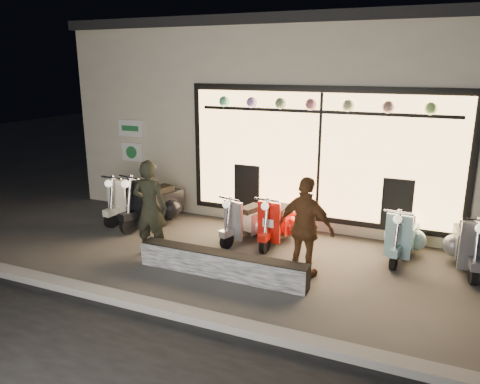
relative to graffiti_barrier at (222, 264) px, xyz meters
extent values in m
plane|color=#383533|center=(0.06, 0.65, -0.20)|extent=(40.00, 40.00, 0.00)
cube|color=slate|center=(0.06, -1.35, -0.14)|extent=(40.00, 0.25, 0.12)
cube|color=beige|center=(0.06, 5.65, 1.80)|extent=(10.00, 6.00, 4.00)
cube|color=black|center=(0.06, 5.65, 3.90)|extent=(10.20, 6.20, 0.20)
cube|color=black|center=(0.86, 2.63, 1.35)|extent=(5.45, 0.06, 2.65)
cube|color=#FFBF6B|center=(0.86, 2.59, 1.35)|extent=(5.20, 0.04, 2.40)
cube|color=black|center=(0.86, 2.55, 2.20)|extent=(4.90, 0.06, 0.06)
cube|color=white|center=(-3.54, 2.61, 1.65)|extent=(0.65, 0.04, 0.38)
cube|color=white|center=(-3.54, 2.61, 1.10)|extent=(0.55, 0.04, 0.42)
cube|color=black|center=(0.00, 0.00, 0.00)|extent=(2.82, 0.28, 0.40)
cylinder|color=black|center=(-0.42, 1.08, -0.05)|extent=(0.17, 0.31, 0.30)
cylinder|color=black|center=(-0.18, 1.93, -0.05)|extent=(0.18, 0.32, 0.30)
cube|color=#B5B5BA|center=(-0.37, 1.26, 0.30)|extent=(0.41, 0.17, 0.73)
cube|color=#B5B5BA|center=(-0.20, 1.85, 0.14)|extent=(0.53, 0.70, 0.41)
cube|color=black|center=(-0.23, 1.76, 0.39)|extent=(0.37, 0.55, 0.11)
sphere|color=#FFF2CC|center=(-0.42, 1.07, 0.64)|extent=(0.16, 0.16, 0.13)
cylinder|color=black|center=(0.29, 1.15, -0.04)|extent=(0.10, 0.32, 0.31)
cylinder|color=black|center=(0.33, 2.08, -0.04)|extent=(0.12, 0.32, 0.31)
cube|color=red|center=(0.30, 1.35, 0.32)|extent=(0.43, 0.08, 0.76)
cube|color=red|center=(0.32, 1.98, 0.15)|extent=(0.41, 0.66, 0.42)
cube|color=black|center=(0.32, 1.89, 0.41)|extent=(0.28, 0.53, 0.11)
sphere|color=#FFF2CC|center=(0.29, 1.14, 0.68)|extent=(0.14, 0.14, 0.14)
cylinder|color=black|center=(-2.53, 0.99, -0.02)|extent=(0.19, 0.38, 0.37)
cylinder|color=black|center=(-2.28, 2.04, -0.02)|extent=(0.21, 0.39, 0.37)
cube|color=black|center=(-2.48, 1.21, 0.41)|extent=(0.50, 0.19, 0.89)
cube|color=black|center=(-2.30, 1.94, 0.21)|extent=(0.62, 0.84, 0.50)
cube|color=black|center=(-2.33, 1.83, 0.51)|extent=(0.44, 0.66, 0.13)
sphere|color=#FFF2CC|center=(-2.54, 0.98, 0.83)|extent=(0.20, 0.20, 0.16)
cylinder|color=black|center=(-3.08, 1.15, -0.03)|extent=(0.12, 0.34, 0.34)
cylinder|color=black|center=(-3.00, 2.14, -0.03)|extent=(0.14, 0.34, 0.34)
cube|color=beige|center=(-3.06, 1.36, 0.35)|extent=(0.46, 0.10, 0.81)
cube|color=beige|center=(-3.01, 2.04, 0.18)|extent=(0.47, 0.72, 0.46)
cube|color=black|center=(-3.02, 1.94, 0.45)|extent=(0.32, 0.57, 0.12)
sphere|color=#FFF2CC|center=(-3.08, 1.14, 0.74)|extent=(0.16, 0.16, 0.15)
cylinder|color=black|center=(2.48, 1.35, -0.04)|extent=(0.12, 0.32, 0.31)
cylinder|color=black|center=(2.58, 2.26, -0.04)|extent=(0.14, 0.32, 0.31)
cube|color=#7CAAB0|center=(2.50, 1.54, 0.31)|extent=(0.43, 0.11, 0.75)
cube|color=#7CAAB0|center=(2.57, 2.17, 0.15)|extent=(0.45, 0.68, 0.42)
cube|color=black|center=(2.56, 2.08, 0.41)|extent=(0.31, 0.54, 0.11)
sphere|color=#FFF2CC|center=(2.48, 1.34, 0.67)|extent=(0.15, 0.15, 0.14)
cylinder|color=black|center=(3.65, 1.28, -0.04)|extent=(0.13, 0.33, 0.33)
cylinder|color=black|center=(3.56, 2.23, -0.04)|extent=(0.15, 0.34, 0.33)
cube|color=#57585F|center=(3.63, 1.48, 0.34)|extent=(0.45, 0.11, 0.79)
cube|color=#57585F|center=(3.57, 2.14, 0.16)|extent=(0.47, 0.71, 0.44)
cube|color=black|center=(3.58, 2.04, 0.43)|extent=(0.32, 0.56, 0.11)
sphere|color=#FFF2CC|center=(3.65, 1.27, 0.71)|extent=(0.16, 0.16, 0.14)
imported|color=black|center=(-1.54, 0.35, 0.65)|extent=(0.68, 0.51, 1.70)
imported|color=brown|center=(1.21, 0.52, 0.61)|extent=(1.01, 0.60, 1.62)
camera|label=1|loc=(3.00, -6.14, 3.07)|focal=35.00mm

